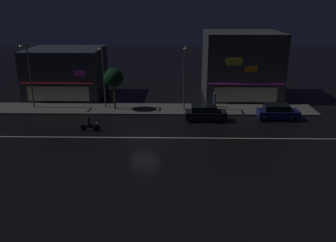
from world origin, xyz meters
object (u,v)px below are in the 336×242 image
at_px(streetlamp_west, 29,71).
at_px(streetlamp_east, 184,73).
at_px(parked_car_trailing, 278,112).
at_px(motorcycle_following, 90,125).
at_px(traffic_cone, 219,115).
at_px(pedestrian_on_sidewalk, 214,100).
at_px(parked_car_near_kerb, 205,113).
at_px(streetlamp_mid, 103,72).

bearing_deg(streetlamp_west, streetlamp_east, -1.52).
distance_m(streetlamp_west, streetlamp_east, 17.66).
bearing_deg(parked_car_trailing, streetlamp_west, -7.04).
relative_size(streetlamp_east, motorcycle_following, 3.84).
xyz_separation_m(parked_car_trailing, traffic_cone, (-6.12, 0.69, -0.59)).
relative_size(streetlamp_west, traffic_cone, 13.56).
height_order(pedestrian_on_sidewalk, traffic_cone, pedestrian_on_sidewalk).
height_order(streetlamp_east, parked_car_near_kerb, streetlamp_east).
distance_m(streetlamp_mid, parked_car_trailing, 19.76).
height_order(parked_car_near_kerb, parked_car_trailing, same).
bearing_deg(motorcycle_following, pedestrian_on_sidewalk, 25.51).
bearing_deg(parked_car_trailing, parked_car_near_kerb, 3.62).
bearing_deg(streetlamp_east, parked_car_trailing, -16.55).
bearing_deg(traffic_cone, parked_car_near_kerb, -143.64).
height_order(streetlamp_mid, parked_car_near_kerb, streetlamp_mid).
bearing_deg(streetlamp_west, traffic_cone, -7.21).
relative_size(streetlamp_mid, parked_car_near_kerb, 1.65).
xyz_separation_m(streetlamp_west, streetlamp_mid, (8.42, 0.23, -0.18)).
bearing_deg(streetlamp_west, pedestrian_on_sidewalk, 1.99).
height_order(parked_car_trailing, motorcycle_following, parked_car_trailing).
relative_size(streetlamp_mid, motorcycle_following, 3.74).
bearing_deg(pedestrian_on_sidewalk, parked_car_trailing, 4.87).
xyz_separation_m(streetlamp_east, traffic_cone, (3.75, -2.24, -4.16)).
distance_m(parked_car_near_kerb, traffic_cone, 2.08).
relative_size(motorcycle_following, traffic_cone, 3.45).
bearing_deg(traffic_cone, parked_car_trailing, -6.46).
bearing_deg(streetlamp_mid, motorcycle_following, -91.03).
bearing_deg(parked_car_trailing, streetlamp_mid, -10.76).
bearing_deg(pedestrian_on_sidewalk, streetlamp_mid, -139.43).
xyz_separation_m(streetlamp_mid, parked_car_near_kerb, (11.38, -4.12, -3.46)).
xyz_separation_m(streetlamp_east, pedestrian_on_sidewalk, (3.60, 1.21, -3.44)).
height_order(streetlamp_mid, streetlamp_east, streetlamp_east).
distance_m(streetlamp_mid, parked_car_near_kerb, 12.59).
distance_m(streetlamp_mid, streetlamp_east, 9.26).
bearing_deg(parked_car_near_kerb, streetlamp_east, 122.12).
xyz_separation_m(streetlamp_mid, parked_car_trailing, (19.11, -3.63, -3.46)).
relative_size(streetlamp_east, pedestrian_on_sidewalk, 4.01).
distance_m(streetlamp_west, pedestrian_on_sidewalk, 21.55).
bearing_deg(streetlamp_mid, streetlamp_east, -4.31).
relative_size(pedestrian_on_sidewalk, parked_car_near_kerb, 0.42).
relative_size(parked_car_trailing, motorcycle_following, 2.26).
distance_m(streetlamp_west, traffic_cone, 21.99).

